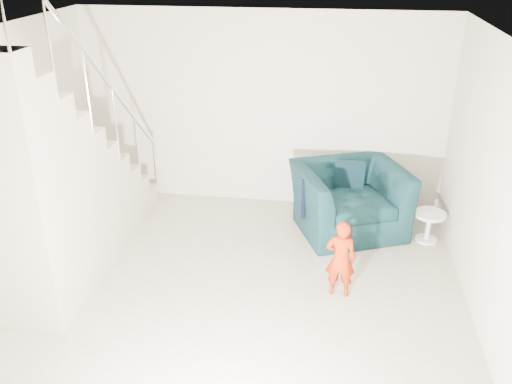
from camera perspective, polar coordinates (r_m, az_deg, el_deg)
floor at (r=5.68m, az=-3.36°, el=-12.85°), size 5.50×5.50×0.00m
ceiling at (r=4.56m, az=-4.24°, el=15.03°), size 5.50×5.50×0.00m
back_wall at (r=7.51m, az=0.62°, el=8.52°), size 5.00×0.00×5.00m
right_wall at (r=5.10m, az=24.90°, el=-2.22°), size 0.00×5.50×5.50m
armchair at (r=7.11m, az=9.82°, el=-0.78°), size 1.67×1.58×0.86m
toddler at (r=5.80m, az=8.90°, el=-6.97°), size 0.33×0.23×0.88m
side_table at (r=7.15m, az=17.75°, el=-3.02°), size 0.39×0.39×0.39m
staircase at (r=6.30m, az=-20.66°, el=-0.45°), size 1.02×3.03×3.62m
cushion at (r=7.25m, az=9.79°, el=1.83°), size 0.39×0.19×0.39m
throw at (r=6.98m, az=5.14°, el=0.00°), size 0.05×0.47×0.53m
phone at (r=5.64m, az=9.95°, el=-4.22°), size 0.03×0.05×0.10m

